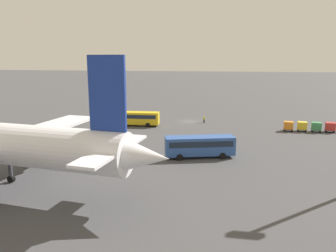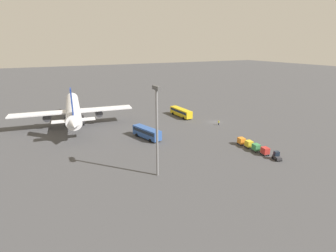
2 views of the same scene
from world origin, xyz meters
name	(u,v)px [view 2 (image 2 of 2)]	position (x,y,z in m)	size (l,w,h in m)	color
ground_plane	(214,122)	(0.00, 0.00, 0.00)	(600.00, 600.00, 0.00)	#424244
airplane	(73,109)	(19.28, 46.69, 5.91)	(46.91, 40.49, 15.72)	silver
shuttle_bus_near	(181,112)	(12.28, 7.15, 1.92)	(12.42, 3.57, 3.20)	gold
shuttle_bus_far	(147,132)	(-5.00, 29.01, 1.99)	(11.20, 5.59, 3.32)	#2D5199
baggage_tug	(277,156)	(-34.13, 6.15, 0.94)	(2.69, 2.28, 2.10)	#333338
worker_person	(219,123)	(-3.83, 0.86, 0.87)	(0.38, 0.38, 1.74)	#1E1E2D
cargo_cart_red	(265,151)	(-30.69, 6.56, 1.19)	(2.23, 1.97, 2.06)	#38383D
cargo_cart_green	(256,147)	(-27.87, 6.86, 1.19)	(2.23, 1.97, 2.06)	#38383D
cargo_cart_yellow	(249,144)	(-25.04, 6.76, 1.19)	(2.23, 1.97, 2.06)	#38383D
cargo_cart_orange	(241,141)	(-22.22, 6.95, 1.19)	(2.23, 1.97, 2.06)	#38383D
light_pole	(157,123)	(-28.01, 36.03, 11.90)	(2.80, 0.70, 19.69)	slate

